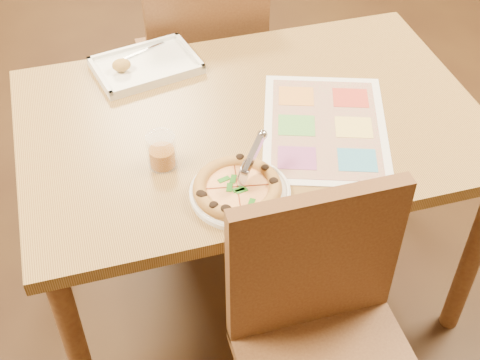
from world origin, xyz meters
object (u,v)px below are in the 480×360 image
object	(u,v)px
chair_far	(203,51)
appetizer_tray	(144,67)
dining_table	(251,141)
menu	(325,127)
plate	(240,193)
chair_near	(324,322)
pizza	(237,188)
pizza_cutter	(251,159)
glass_tumbler	(162,153)

from	to	relation	value
chair_far	appetizer_tray	bearing A→B (deg)	48.70
dining_table	menu	bearing A→B (deg)	-28.05
chair_far	menu	size ratio (longest dim) A/B	0.99
dining_table	plate	size ratio (longest dim) A/B	5.17
chair_near	menu	distance (m)	0.56
dining_table	menu	xyz separation A→B (m)	(0.18, -0.10, 0.09)
chair_far	appetizer_tray	world-z (taller)	chair_far
dining_table	appetizer_tray	bearing A→B (deg)	128.05
pizza	appetizer_tray	world-z (taller)	appetizer_tray
appetizer_tray	pizza_cutter	bearing A→B (deg)	-73.46
pizza_cutter	appetizer_tray	xyz separation A→B (m)	(-0.17, 0.57, -0.07)
dining_table	chair_near	size ratio (longest dim) A/B	2.77
dining_table	appetizer_tray	distance (m)	0.42
menu	glass_tumbler	bearing A→B (deg)	-176.81
plate	menu	size ratio (longest dim) A/B	0.53
chair_far	pizza_cutter	world-z (taller)	chair_far
appetizer_tray	glass_tumbler	distance (m)	0.44
pizza_cutter	chair_near	bearing A→B (deg)	-126.19
chair_far	chair_near	bearing A→B (deg)	90.00
pizza_cutter	appetizer_tray	size ratio (longest dim) A/B	0.34
appetizer_tray	menu	bearing A→B (deg)	-43.90
pizza_cutter	appetizer_tray	world-z (taller)	pizza_cutter
glass_tumbler	chair_far	bearing A→B (deg)	68.96
chair_near	glass_tumbler	distance (m)	0.59
dining_table	pizza_cutter	bearing A→B (deg)	-107.54
chair_near	glass_tumbler	bearing A→B (deg)	120.23
dining_table	glass_tumbler	size ratio (longest dim) A/B	13.73
chair_near	pizza	distance (m)	0.38
plate	pizza	world-z (taller)	pizza
pizza_cutter	menu	world-z (taller)	pizza_cutter
pizza	chair_near	bearing A→B (deg)	-68.82
dining_table	chair_near	distance (m)	0.61
chair_near	pizza	size ratio (longest dim) A/B	2.13
chair_near	menu	size ratio (longest dim) A/B	0.99
chair_far	pizza_cutter	distance (m)	0.89
menu	plate	bearing A→B (deg)	-147.90
plate	pizza_cutter	bearing A→B (deg)	42.08
pizza	pizza_cutter	bearing A→B (deg)	37.37
menu	chair_near	bearing A→B (deg)	-109.94
chair_near	pizza	xyz separation A→B (m)	(-0.12, 0.32, 0.18)
pizza	glass_tumbler	bearing A→B (deg)	133.96
chair_far	glass_tumbler	world-z (taller)	chair_far
glass_tumbler	plate	bearing A→B (deg)	-44.87
chair_far	appetizer_tray	size ratio (longest dim) A/B	1.37
appetizer_tray	pizza	bearing A→B (deg)	-78.17
chair_far	glass_tumbler	distance (m)	0.80
chair_far	glass_tumbler	bearing A→B (deg)	68.96
pizza	pizza_cutter	size ratio (longest dim) A/B	1.88
appetizer_tray	menu	xyz separation A→B (m)	(0.43, -0.42, -0.01)
dining_table	appetizer_tray	size ratio (longest dim) A/B	3.79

